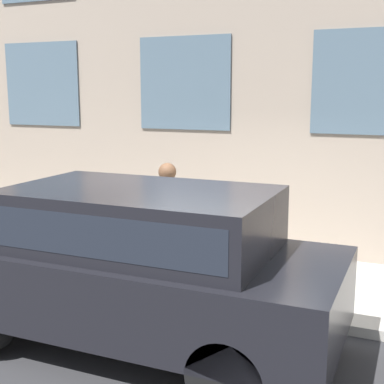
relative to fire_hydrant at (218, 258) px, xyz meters
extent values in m
plane|color=#2D2D30|center=(-0.66, -0.19, -0.52)|extent=(80.00, 80.00, 0.00)
cube|color=#B2ADA3|center=(0.60, -0.19, -0.45)|extent=(2.53, 60.00, 0.13)
cube|color=#4C6070|center=(1.84, -1.71, 2.44)|extent=(0.03, 1.69, 1.59)
cube|color=#4C6070|center=(1.84, 1.33, 2.44)|extent=(0.03, 1.69, 1.59)
cube|color=#4C6070|center=(1.84, 4.37, 2.44)|extent=(0.03, 1.69, 1.59)
cylinder|color=gold|center=(0.00, 0.00, -0.37)|extent=(0.31, 0.31, 0.04)
cylinder|color=gold|center=(0.00, 0.00, -0.07)|extent=(0.23, 0.23, 0.65)
sphere|color=#A4891E|center=(0.00, 0.00, 0.25)|extent=(0.24, 0.24, 0.24)
cylinder|color=black|center=(0.00, 0.00, 0.33)|extent=(0.08, 0.08, 0.10)
cylinder|color=gold|center=(0.00, -0.16, 0.01)|extent=(0.09, 0.10, 0.09)
cylinder|color=gold|center=(0.00, 0.16, 0.01)|extent=(0.09, 0.10, 0.09)
cylinder|color=#998466|center=(0.16, 0.89, 0.01)|extent=(0.12, 0.12, 0.80)
cylinder|color=#998466|center=(0.33, 0.89, 0.01)|extent=(0.12, 0.12, 0.80)
cube|color=white|center=(0.24, 0.89, 0.70)|extent=(0.22, 0.15, 0.60)
cylinder|color=white|center=(0.09, 0.89, 0.72)|extent=(0.09, 0.09, 0.57)
cylinder|color=white|center=(0.40, 0.89, 0.72)|extent=(0.09, 0.09, 0.57)
sphere|color=brown|center=(0.24, 0.89, 1.14)|extent=(0.27, 0.27, 0.27)
cylinder|color=black|center=(-1.01, 1.72, -0.16)|extent=(0.24, 0.72, 0.72)
cylinder|color=black|center=(-2.68, -1.09, -0.16)|extent=(0.24, 0.72, 0.72)
cylinder|color=black|center=(-1.01, -1.09, -0.16)|extent=(0.24, 0.72, 0.72)
cube|color=black|center=(-1.85, 0.31, 0.24)|extent=(1.91, 4.53, 0.79)
cube|color=black|center=(-1.85, 0.20, 0.96)|extent=(1.68, 2.81, 0.64)
cube|color=#1E232D|center=(-1.85, 0.20, 0.96)|extent=(1.69, 2.59, 0.41)
camera|label=1|loc=(-6.74, -2.50, 2.29)|focal=50.00mm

